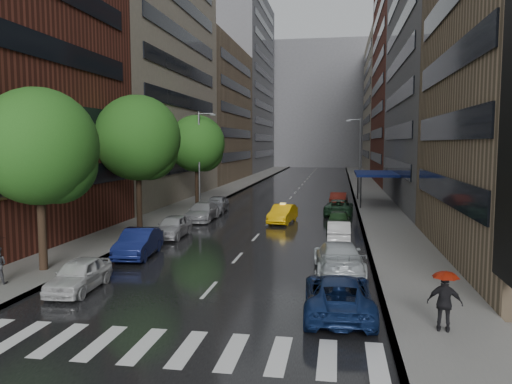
# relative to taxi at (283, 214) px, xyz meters

# --- Properties ---
(ground) EXTENTS (220.00, 220.00, 0.00)m
(ground) POSITION_rel_taxi_xyz_m (-1.08, -22.26, -0.71)
(ground) COLOR gray
(ground) RESTS_ON ground
(road) EXTENTS (14.00, 140.00, 0.01)m
(road) POSITION_rel_taxi_xyz_m (-1.08, 27.74, -0.70)
(road) COLOR black
(road) RESTS_ON ground
(sidewalk_left) EXTENTS (4.00, 140.00, 0.15)m
(sidewalk_left) POSITION_rel_taxi_xyz_m (-10.08, 27.74, -0.63)
(sidewalk_left) COLOR gray
(sidewalk_left) RESTS_ON ground
(sidewalk_right) EXTENTS (4.00, 140.00, 0.15)m
(sidewalk_right) POSITION_rel_taxi_xyz_m (7.92, 27.74, -0.63)
(sidewalk_right) COLOR gray
(sidewalk_right) RESTS_ON ground
(crosswalk) EXTENTS (13.15, 2.80, 0.01)m
(crosswalk) POSITION_rel_taxi_xyz_m (-0.88, -24.26, -0.70)
(crosswalk) COLOR silver
(crosswalk) RESTS_ON ground
(buildings_left) EXTENTS (8.00, 108.00, 38.00)m
(buildings_left) POSITION_rel_taxi_xyz_m (-16.08, 36.53, 15.28)
(buildings_left) COLOR maroon
(buildings_left) RESTS_ON ground
(buildings_right) EXTENTS (8.05, 109.10, 36.00)m
(buildings_right) POSITION_rel_taxi_xyz_m (13.91, 34.44, 14.32)
(buildings_right) COLOR #937A5B
(buildings_right) RESTS_ON ground
(building_far) EXTENTS (40.00, 14.00, 32.00)m
(building_far) POSITION_rel_taxi_xyz_m (-1.08, 95.74, 15.29)
(building_far) COLOR slate
(building_far) RESTS_ON ground
(tree_near) EXTENTS (5.53, 5.53, 8.81)m
(tree_near) POSITION_rel_taxi_xyz_m (-9.68, -16.75, 5.32)
(tree_near) COLOR #382619
(tree_near) RESTS_ON ground
(tree_mid) EXTENTS (5.99, 5.99, 9.55)m
(tree_mid) POSITION_rel_taxi_xyz_m (-9.68, -5.00, 5.83)
(tree_mid) COLOR #382619
(tree_mid) RESTS_ON ground
(tree_far) EXTENTS (5.62, 5.62, 8.96)m
(tree_far) POSITION_rel_taxi_xyz_m (-9.68, 9.66, 5.43)
(tree_far) COLOR #382619
(tree_far) RESTS_ON ground
(taxi) EXTENTS (2.07, 4.46, 1.42)m
(taxi) POSITION_rel_taxi_xyz_m (0.00, 0.00, 0.00)
(taxi) COLOR #FAB60D
(taxi) RESTS_ON ground
(parked_cars_left) EXTENTS (2.05, 28.33, 1.53)m
(parked_cars_left) POSITION_rel_taxi_xyz_m (-6.48, -5.81, 0.02)
(parked_cars_left) COLOR silver
(parked_cars_left) RESTS_ON ground
(parked_cars_right) EXTENTS (2.67, 36.11, 1.57)m
(parked_cars_right) POSITION_rel_taxi_xyz_m (4.32, -6.81, 0.01)
(parked_cars_right) COLOR #10214D
(parked_cars_right) RESTS_ON ground
(ped_red_umbrella) EXTENTS (1.16, 0.82, 2.01)m
(ped_red_umbrella) POSITION_rel_taxi_xyz_m (7.69, -21.87, 0.62)
(ped_red_umbrella) COLOR black
(ped_red_umbrella) RESTS_ON sidewalk_right
(street_lamp_left) EXTENTS (1.74, 0.22, 9.00)m
(street_lamp_left) POSITION_rel_taxi_xyz_m (-8.80, 7.74, 4.18)
(street_lamp_left) COLOR gray
(street_lamp_left) RESTS_ON sidewalk_left
(street_lamp_right) EXTENTS (1.74, 0.22, 9.00)m
(street_lamp_right) POSITION_rel_taxi_xyz_m (6.64, 22.74, 4.18)
(street_lamp_right) COLOR gray
(street_lamp_right) RESTS_ON sidewalk_right
(awning) EXTENTS (4.00, 8.00, 3.12)m
(awning) POSITION_rel_taxi_xyz_m (7.90, 12.74, 2.43)
(awning) COLOR navy
(awning) RESTS_ON sidewalk_right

